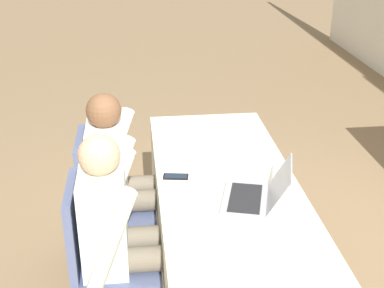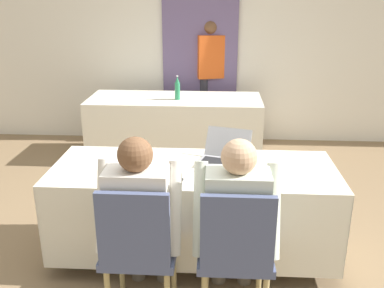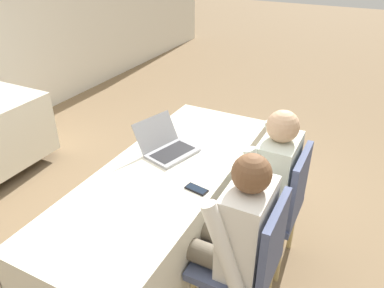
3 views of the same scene
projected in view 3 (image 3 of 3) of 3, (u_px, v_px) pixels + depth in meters
ground_plane at (168, 251)px, 2.82m from camera, size 24.00×24.00×0.00m
conference_table_near at (166, 192)px, 2.55m from camera, size 2.05×0.78×0.73m
laptop at (167, 147)px, 2.65m from camera, size 0.42×0.42×0.22m
cell_phone at (196, 189)px, 2.27m from camera, size 0.09×0.15×0.01m
paper_beside_laptop at (205, 146)px, 2.75m from camera, size 0.28×0.34×0.00m
chair_near_left at (248, 260)px, 2.07m from camera, size 0.44×0.44×0.92m
chair_near_right at (277, 202)px, 2.51m from camera, size 0.44×0.44×0.92m
person_checkered_shirt at (232, 232)px, 2.03m from camera, size 0.50×0.52×1.18m
person_white_shirt at (264, 179)px, 2.48m from camera, size 0.50×0.52×1.18m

